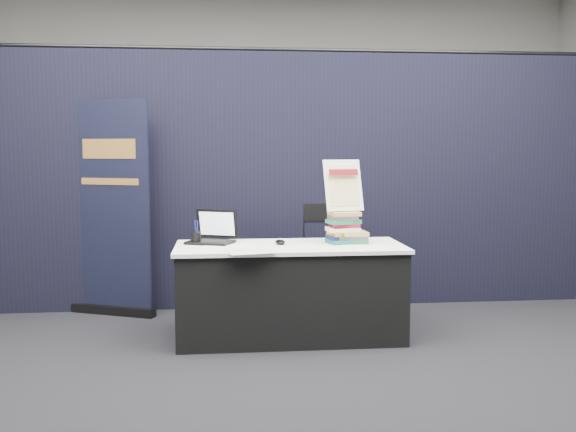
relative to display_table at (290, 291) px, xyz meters
The scene contains 15 objects.
floor 0.67m from the display_table, 90.00° to the right, with size 8.00×8.00×0.00m, color black.
wall_back 3.71m from the display_table, 90.00° to the left, with size 8.00×0.02×3.50m, color #A7A59E.
drape_partition 1.33m from the display_table, 90.00° to the left, with size 6.00×0.08×2.40m, color black.
display_table is the anchor object (origin of this frame).
laptop 0.79m from the display_table, 163.49° to the left, with size 0.42×0.40×0.27m.
mouse 0.40m from the display_table, 152.90° to the left, with size 0.07×0.12×0.04m, color black.
brochure_left 0.63m from the display_table, behind, with size 0.32×0.23×0.00m, color white.
brochure_mid 0.67m from the display_table, behind, with size 0.27×0.19×0.00m, color silver.
brochure_right 0.59m from the display_table, 135.93° to the right, with size 0.33×0.23×0.00m, color silver.
pen_cup 0.86m from the display_table, behind, with size 0.08×0.08×0.10m, color black.
book_stack_tall 0.67m from the display_table, ahead, with size 0.26×0.22×0.25m.
book_stack_short 0.67m from the display_table, ahead, with size 0.22×0.17×0.09m.
info_sign 0.95m from the display_table, 11.86° to the left, with size 0.33×0.19×0.43m.
pullup_banner 1.84m from the display_table, 149.53° to the left, with size 0.80×0.41×1.94m.
stacking_chair 0.98m from the display_table, 61.83° to the left, with size 0.45×0.46×0.99m.
Camera 1 is at (-0.53, -4.43, 1.51)m, focal length 40.00 mm.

